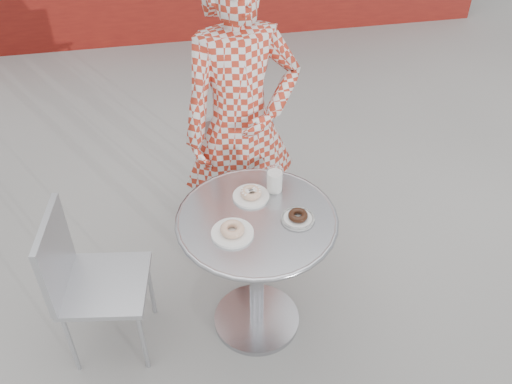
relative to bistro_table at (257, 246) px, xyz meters
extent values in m
plane|color=#A9A6A1|center=(0.03, 0.00, -0.59)|extent=(60.00, 60.00, 0.00)
cylinder|color=#B9B9BE|center=(0.00, 0.00, -0.57)|extent=(0.47, 0.47, 0.03)
cylinder|color=#B9B9BE|center=(0.00, 0.00, -0.20)|extent=(0.07, 0.07, 0.75)
cylinder|color=#B9B9BE|center=(0.00, 0.00, 0.18)|extent=(0.75, 0.75, 0.02)
torus|color=#B9B9BE|center=(0.00, 0.00, 0.18)|extent=(0.77, 0.77, 0.03)
cube|color=#B1B4BA|center=(0.02, 0.96, -0.15)|extent=(0.47, 0.47, 0.03)
cube|color=#B1B4BA|center=(0.04, 0.77, 0.07)|extent=(0.41, 0.09, 0.41)
cube|color=#B1B4BA|center=(-0.76, 0.02, -0.15)|extent=(0.47, 0.47, 0.03)
cube|color=#B1B4BA|center=(-0.95, 0.05, 0.07)|extent=(0.09, 0.41, 0.41)
imported|color=#B52E1B|center=(0.03, 0.60, 0.31)|extent=(0.72, 0.53, 1.80)
cylinder|color=white|center=(0.00, 0.15, 0.20)|extent=(0.18, 0.18, 0.01)
torus|color=#D78452|center=(0.00, 0.15, 0.22)|extent=(0.10, 0.10, 0.03)
cylinder|color=white|center=(-0.13, -0.08, 0.20)|extent=(0.19, 0.19, 0.01)
torus|color=#D78452|center=(-0.13, -0.08, 0.22)|extent=(0.11, 0.11, 0.04)
cylinder|color=white|center=(0.19, -0.04, 0.20)|extent=(0.16, 0.16, 0.01)
torus|color=black|center=(0.19, -0.04, 0.22)|extent=(0.09, 0.09, 0.03)
torus|color=black|center=(0.19, -0.04, 0.20)|extent=(0.16, 0.16, 0.01)
cylinder|color=white|center=(0.12, 0.19, 0.24)|extent=(0.07, 0.07, 0.11)
cylinder|color=white|center=(0.12, 0.19, 0.26)|extent=(0.08, 0.08, 0.13)
camera|label=1|loc=(-0.37, -1.93, 2.02)|focal=40.00mm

